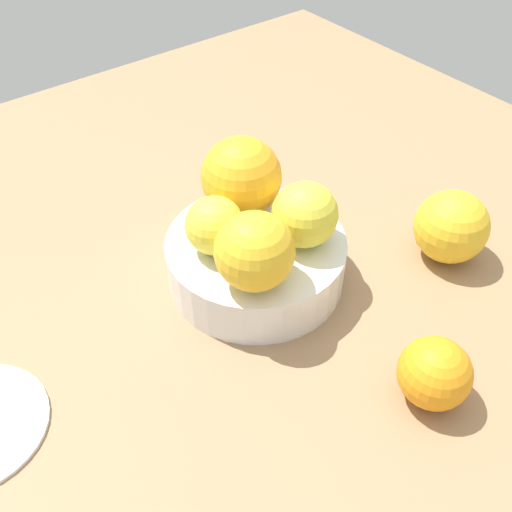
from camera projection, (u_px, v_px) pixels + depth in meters
The scene contains 8 objects.
ground_plane at pixel (256, 284), 66.71cm from camera, with size 110.00×110.00×2.00cm, color #997551.
fruit_bowl at pixel (256, 260), 64.27cm from camera, with size 19.05×19.05×5.37cm.
orange_in_bowl_0 at pixel (254, 251), 55.52cm from camera, with size 7.70×7.70×7.70cm, color yellow.
orange_in_bowl_1 at pixel (305, 215), 60.14cm from camera, with size 6.80×6.80×6.80cm, color yellow.
orange_in_bowl_2 at pixel (241, 177), 63.28cm from camera, with size 8.65×8.65×8.65cm, color #F9A823.
orange_in_bowl_3 at pixel (215, 225), 59.53cm from camera, with size 6.00×6.00×6.00cm, color yellow.
orange_loose_0 at pixel (451, 227), 65.98cm from camera, with size 8.21×8.21×8.21cm, color yellow.
orange_loose_1 at pixel (435, 373), 52.69cm from camera, with size 6.60×6.60×6.60cm, color orange.
Camera 1 is at (36.79, -28.58, 46.84)cm, focal length 42.11 mm.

